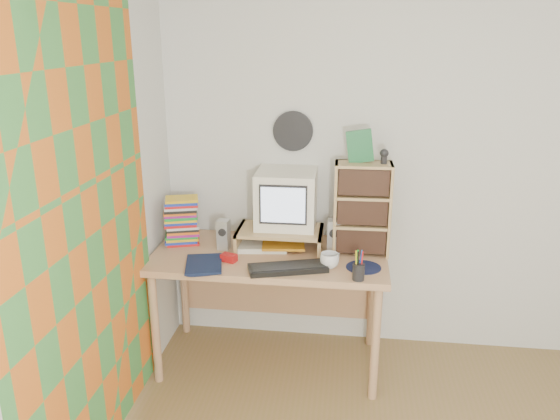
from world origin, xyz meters
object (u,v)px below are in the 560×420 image
(keyboard, at_px, (288,268))
(cd_rack, at_px, (362,209))
(desk, at_px, (271,269))
(crt_monitor, at_px, (286,200))
(diary, at_px, (186,263))
(dvd_stack, at_px, (182,222))
(mug, at_px, (330,260))

(keyboard, distance_m, cd_rack, 0.58)
(desk, bearing_deg, crt_monitor, 47.44)
(crt_monitor, relative_size, diary, 1.47)
(dvd_stack, bearing_deg, cd_rack, -17.13)
(keyboard, height_order, mug, mug)
(desk, xyz_separation_m, dvd_stack, (-0.57, 0.03, 0.28))
(crt_monitor, xyz_separation_m, diary, (-0.52, -0.42, -0.27))
(desk, bearing_deg, diary, -143.23)
(dvd_stack, relative_size, diary, 1.14)
(dvd_stack, relative_size, cd_rack, 0.51)
(crt_monitor, xyz_separation_m, mug, (0.29, -0.31, -0.25))
(crt_monitor, relative_size, keyboard, 0.83)
(desk, bearing_deg, dvd_stack, 176.97)
(diary, bearing_deg, cd_rack, 6.72)
(crt_monitor, distance_m, mug, 0.49)
(dvd_stack, xyz_separation_m, mug, (0.93, -0.26, -0.10))
(cd_rack, bearing_deg, desk, -178.44)
(keyboard, xyz_separation_m, dvd_stack, (-0.71, 0.33, 0.13))
(dvd_stack, height_order, cd_rack, cd_rack)
(dvd_stack, distance_m, cd_rack, 1.11)
(dvd_stack, xyz_separation_m, diary, (0.13, -0.36, -0.12))
(mug, bearing_deg, crt_monitor, 132.37)
(dvd_stack, bearing_deg, diary, -87.34)
(mug, bearing_deg, diary, -172.89)
(desk, distance_m, cd_rack, 0.68)
(dvd_stack, distance_m, mug, 0.97)
(desk, relative_size, dvd_stack, 4.98)
(keyboard, height_order, dvd_stack, dvd_stack)
(cd_rack, bearing_deg, dvd_stack, 178.65)
(desk, bearing_deg, mug, -31.85)
(crt_monitor, bearing_deg, diary, -141.89)
(crt_monitor, height_order, dvd_stack, crt_monitor)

